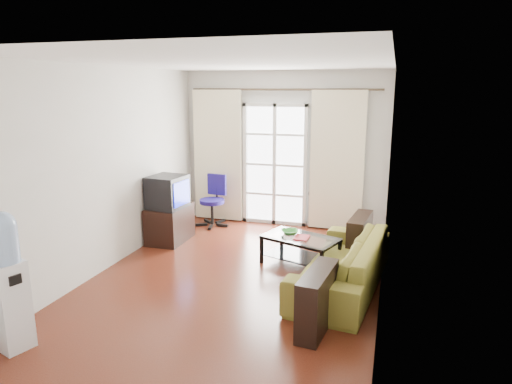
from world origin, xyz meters
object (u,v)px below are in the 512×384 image
at_px(crt_tv, 166,192).
at_px(task_chair, 213,211).
at_px(water_cooler, 8,279).
at_px(sofa, 342,263).
at_px(tv_stand, 170,224).
at_px(coffee_table, 300,247).

distance_m(crt_tv, task_chair, 1.25).
xyz_separation_m(task_chair, water_cooler, (-0.30, -4.23, 0.44)).
distance_m(sofa, water_cooler, 3.63).
bearing_deg(tv_stand, sofa, -18.62).
relative_size(coffee_table, water_cooler, 0.85).
xyz_separation_m(coffee_table, crt_tv, (-2.21, 0.34, 0.56)).
relative_size(sofa, water_cooler, 1.67).
bearing_deg(tv_stand, water_cooler, -89.42).
bearing_deg(water_cooler, coffee_table, 70.89).
bearing_deg(task_chair, sofa, -31.98).
relative_size(sofa, coffee_table, 1.97).
height_order(sofa, water_cooler, water_cooler).
bearing_deg(task_chair, tv_stand, -102.82).
height_order(coffee_table, tv_stand, tv_stand).
bearing_deg(crt_tv, coffee_table, -3.16).
distance_m(coffee_table, tv_stand, 2.25).
xyz_separation_m(tv_stand, water_cooler, (0.04, -3.23, 0.42)).
xyz_separation_m(crt_tv, task_chair, (0.34, 1.07, -0.56)).
relative_size(coffee_table, tv_stand, 1.46).
bearing_deg(tv_stand, coffee_table, -10.66).
xyz_separation_m(tv_stand, crt_tv, (-0.00, -0.07, 0.54)).
xyz_separation_m(crt_tv, water_cooler, (0.04, -3.16, -0.12)).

